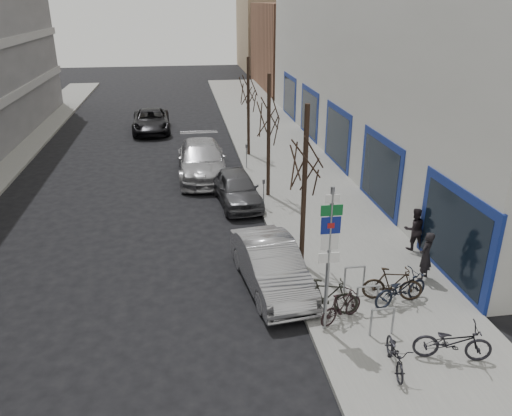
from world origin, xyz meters
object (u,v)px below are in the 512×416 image
object	(u,v)px
meter_mid	(264,191)
tree_far	(248,84)
lane_car	(151,121)
bike_mid_inner	(326,296)
bike_mid_curb	(401,286)
parked_car_front	(271,266)
bike_rack	(367,295)
meter_back	(246,154)
bike_far_inner	(393,284)
meter_front	(292,252)
bike_far_curb	(453,339)
pedestrian_far	(414,229)
pedestrian_near	(426,256)
parked_car_back	(202,160)
bike_near_right	(342,306)
parked_car_mid	(237,188)
tree_mid	(269,107)
bike_near_left	(396,352)
highway_sign_pole	(329,252)
tree_near	(306,150)

from	to	relation	value
meter_mid	tree_far	bearing A→B (deg)	86.78
lane_car	bike_mid_inner	bearing A→B (deg)	-77.80
bike_mid_curb	parked_car_front	world-z (taller)	parked_car_front
bike_rack	meter_back	distance (m)	13.50
tree_far	bike_far_inner	bearing A→B (deg)	-82.17
meter_front	bike_far_inner	world-z (taller)	meter_front
meter_front	meter_mid	size ratio (longest dim) A/B	1.00
bike_far_curb	pedestrian_far	world-z (taller)	pedestrian_far
meter_front	pedestrian_near	world-z (taller)	pedestrian_near
bike_far_inner	parked_car_back	distance (m)	13.38
bike_near_right	bike_mid_curb	distance (m)	2.02
parked_car_mid	pedestrian_near	size ratio (longest dim) A/B	2.61
tree_mid	parked_car_back	size ratio (longest dim) A/B	0.93
meter_mid	meter_back	distance (m)	5.50
parked_car_front	bike_near_left	bearing A→B (deg)	-69.67
bike_far_inner	parked_car_back	xyz separation A→B (m)	(-4.91, 12.45, 0.17)
meter_mid	pedestrian_far	world-z (taller)	pedestrian_far
bike_far_inner	lane_car	world-z (taller)	lane_car
tree_mid	tree_far	distance (m)	6.50
highway_sign_pole	meter_mid	size ratio (longest dim) A/B	3.31
bike_rack	pedestrian_near	distance (m)	2.81
tree_far	pedestrian_far	size ratio (longest dim) A/B	3.53
meter_mid	parked_car_back	xyz separation A→B (m)	(-2.33, 4.99, -0.06)
bike_near_left	tree_mid	bearing A→B (deg)	104.23
tree_mid	pedestrian_near	xyz separation A→B (m)	(3.59, -7.96, -3.15)
meter_back	parked_car_back	world-z (taller)	parked_car_back
meter_mid	bike_mid_curb	xyz separation A→B (m)	(2.73, -7.67, -0.20)
lane_car	bike_far_curb	bearing A→B (deg)	-73.77
meter_mid	bike_near_left	world-z (taller)	meter_mid
meter_mid	bike_far_curb	world-z (taller)	meter_mid
parked_car_front	meter_front	bearing A→B (deg)	26.53
bike_rack	bike_mid_inner	size ratio (longest dim) A/B	1.26
meter_mid	parked_car_front	world-z (taller)	parked_car_front
pedestrian_far	bike_mid_curb	bearing A→B (deg)	61.15
tree_near	bike_near_left	distance (m)	6.41
highway_sign_pole	tree_mid	xyz separation A→B (m)	(0.20, 10.01, 1.65)
tree_far	bike_far_curb	world-z (taller)	tree_far
highway_sign_pole	parked_car_front	bearing A→B (deg)	111.72
tree_mid	pedestrian_far	world-z (taller)	tree_mid
highway_sign_pole	bike_rack	size ratio (longest dim) A/B	1.86
bike_rack	bike_near_right	size ratio (longest dim) A/B	1.48
bike_rack	bike_far_curb	distance (m)	2.62
meter_back	parked_car_back	size ratio (longest dim) A/B	0.22
pedestrian_far	bike_rack	bearing A→B (deg)	50.70
tree_mid	highway_sign_pole	bearing A→B (deg)	-91.14
bike_mid_curb	bike_far_inner	size ratio (longest dim) A/B	1.05
meter_back	bike_mid_inner	bearing A→B (deg)	-87.93
parked_car_mid	parked_car_back	distance (m)	4.16
meter_front	bike_near_left	size ratio (longest dim) A/B	0.83
bike_near_right	meter_mid	bearing A→B (deg)	-21.94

